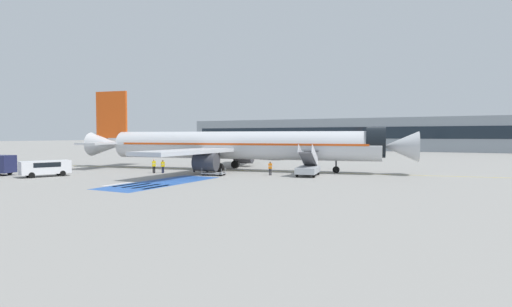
{
  "coord_description": "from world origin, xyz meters",
  "views": [
    {
      "loc": [
        27.02,
        -46.64,
        4.66
      ],
      "look_at": [
        3.24,
        -0.84,
        2.3
      ],
      "focal_mm": 28.0,
      "sensor_mm": 36.0,
      "label": 1
    }
  ],
  "objects": [
    {
      "name": "ground_plane",
      "position": [
        0.0,
        0.0,
        0.0
      ],
      "size": [
        600.0,
        600.0,
        0.0
      ],
      "primitive_type": "plane",
      "color": "gray"
    },
    {
      "name": "apron_leadline_yellow",
      "position": [
        0.76,
        -0.78,
        0.0
      ],
      "size": [
        78.89,
        14.26,
        0.01
      ],
      "primitive_type": "cube",
      "rotation": [
        0.0,
        0.0,
        -1.39
      ],
      "color": "gold",
      "rests_on": "ground_plane"
    },
    {
      "name": "apron_stand_patch_blue",
      "position": [
        0.76,
        -16.28,
        0.0
      ],
      "size": [
        4.82,
        13.56,
        0.01
      ],
      "primitive_type": "cube",
      "color": "#2856A8",
      "rests_on": "ground_plane"
    },
    {
      "name": "apron_walkway_bar_0",
      "position": [
        -2.24,
        -19.03,
        0.0
      ],
      "size": [
        0.44,
        3.6,
        0.01
      ],
      "primitive_type": "cube",
      "color": "silver",
      "rests_on": "ground_plane"
    },
    {
      "name": "apron_walkway_bar_1",
      "position": [
        -1.04,
        -19.03,
        0.0
      ],
      "size": [
        0.44,
        3.6,
        0.01
      ],
      "primitive_type": "cube",
      "color": "silver",
      "rests_on": "ground_plane"
    },
    {
      "name": "apron_walkway_bar_2",
      "position": [
        0.16,
        -19.03,
        0.0
      ],
      "size": [
        0.44,
        3.6,
        0.01
      ],
      "primitive_type": "cube",
      "color": "silver",
      "rests_on": "ground_plane"
    },
    {
      "name": "apron_walkway_bar_3",
      "position": [
        1.36,
        -19.03,
        0.0
      ],
      "size": [
        0.44,
        3.6,
        0.01
      ],
      "primitive_type": "cube",
      "color": "silver",
      "rests_on": "ground_plane"
    },
    {
      "name": "apron_walkway_bar_4",
      "position": [
        2.56,
        -19.03,
        0.0
      ],
      "size": [
        0.44,
        3.6,
        0.01
      ],
      "primitive_type": "cube",
      "color": "silver",
      "rests_on": "ground_plane"
    },
    {
      "name": "airliner",
      "position": [
        0.09,
        -0.9,
        3.33
      ],
      "size": [
        45.54,
        32.13,
        11.08
      ],
      "rotation": [
        0.0,
        0.0,
        -1.39
      ],
      "color": "silver",
      "rests_on": "ground_plane"
    },
    {
      "name": "boarding_stairs_forward",
      "position": [
        11.3,
        -3.35,
        0.95
      ],
      "size": [
        3.01,
        5.49,
        3.68
      ],
      "rotation": [
        0.0,
        0.0,
        0.18
      ],
      "color": "#ADB2BA",
      "rests_on": "ground_plane"
    },
    {
      "name": "fuel_tanker",
      "position": [
        -8.2,
        23.15,
        1.71
      ],
      "size": [
        11.03,
        4.04,
        3.38
      ],
      "rotation": [
        0.0,
        0.0,
        1.42
      ],
      "color": "#38383D",
      "rests_on": "ground_plane"
    },
    {
      "name": "service_van_0",
      "position": [
        -14.77,
        -17.79,
        1.09
      ],
      "size": [
        3.53,
        5.41,
        1.79
      ],
      "rotation": [
        0.0,
        0.0,
        2.77
      ],
      "color": "silver",
      "rests_on": "ground_plane"
    },
    {
      "name": "baggage_cart",
      "position": [
        1.39,
        -7.94,
        0.26
      ],
      "size": [
        2.86,
        2.01,
        0.87
      ],
      "rotation": [
        0.0,
        0.0,
        1.78
      ],
      "color": "gray",
      "rests_on": "ground_plane"
    },
    {
      "name": "ground_crew_0",
      "position": [
        -6.75,
        -8.95,
        0.98
      ],
      "size": [
        0.43,
        0.49,
        1.71
      ],
      "rotation": [
        0.0,
        0.0,
        1.0
      ],
      "color": "black",
      "rests_on": "ground_plane"
    },
    {
      "name": "ground_crew_1",
      "position": [
        -3.15,
        -5.58,
        1.07
      ],
      "size": [
        0.45,
        0.26,
        1.85
      ],
      "rotation": [
        0.0,
        0.0,
        0.08
      ],
      "color": "#2D2D33",
      "rests_on": "ground_plane"
    },
    {
      "name": "ground_crew_2",
      "position": [
        7.16,
        -4.8,
        0.92
      ],
      "size": [
        0.48,
        0.36,
        1.61
      ],
      "rotation": [
        0.0,
        0.0,
        3.49
      ],
      "color": "#2D2D33",
      "rests_on": "ground_plane"
    },
    {
      "name": "ground_crew_3",
      "position": [
        -5.87,
        -8.32,
        0.92
      ],
      "size": [
        0.37,
        0.48,
        1.61
      ],
      "rotation": [
        0.0,
        0.0,
        1.2
      ],
      "color": "#191E38",
      "rests_on": "ground_plane"
    },
    {
      "name": "terminal_building",
      "position": [
        0.83,
        80.59,
        4.94
      ],
      "size": [
        123.11,
        12.1,
        9.87
      ],
      "color": "#89939E",
      "rests_on": "ground_plane"
    }
  ]
}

